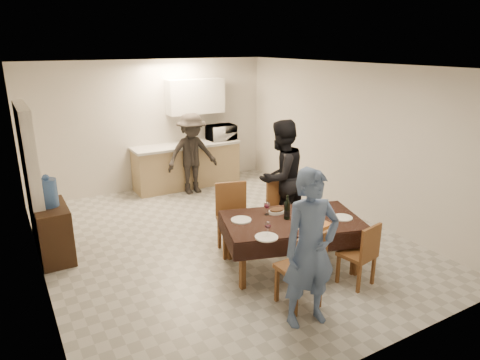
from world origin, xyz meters
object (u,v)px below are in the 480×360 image
at_px(wine_bottle, 287,207).
at_px(savoury_tart, 317,226).
at_px(water_pitcher, 316,208).
at_px(person_kitchen, 192,154).
at_px(person_far, 281,177).
at_px(console, 53,232).
at_px(microwave, 221,132).
at_px(person_near, 311,249).
at_px(water_jug, 48,193).
at_px(dining_table, 292,222).

relative_size(wine_bottle, savoury_tart, 0.82).
bearing_deg(wine_bottle, savoury_tart, -70.77).
relative_size(water_pitcher, person_kitchen, 0.14).
distance_m(savoury_tart, person_far, 1.51).
relative_size(console, savoury_tart, 2.08).
height_order(console, microwave, microwave).
bearing_deg(wine_bottle, person_near, -114.44).
xyz_separation_m(savoury_tart, microwave, (0.89, 4.27, 0.35)).
xyz_separation_m(water_pitcher, person_kitchen, (-0.26, 3.49, 0.00)).
bearing_deg(water_jug, savoury_tart, -38.52).
height_order(microwave, person_far, person_far).
bearing_deg(person_far, microwave, -113.60).
relative_size(dining_table, wine_bottle, 6.05).
bearing_deg(water_pitcher, person_near, -131.99).
xyz_separation_m(person_far, person_kitchen, (-0.46, 2.39, -0.10)).
xyz_separation_m(console, person_far, (3.26, -0.81, 0.51)).
bearing_deg(dining_table, console, 162.82).
xyz_separation_m(savoury_tart, person_kitchen, (-0.01, 3.82, 0.09)).
distance_m(console, microwave, 4.27).
xyz_separation_m(wine_bottle, savoury_tart, (0.15, -0.43, -0.14)).
xyz_separation_m(water_pitcher, person_far, (0.20, 1.10, 0.10)).
distance_m(wine_bottle, savoury_tart, 0.48).
distance_m(person_far, person_kitchen, 2.43).
distance_m(wine_bottle, person_far, 1.17).
distance_m(dining_table, person_far, 1.21).
distance_m(dining_table, wine_bottle, 0.21).
height_order(dining_table, savoury_tart, savoury_tart).
xyz_separation_m(water_pitcher, microwave, (0.64, 3.94, 0.27)).
xyz_separation_m(dining_table, water_pitcher, (0.35, -0.05, 0.14)).
height_order(microwave, person_near, person_near).
distance_m(dining_table, water_jug, 3.31).
bearing_deg(person_kitchen, savoury_tart, -89.91).
height_order(savoury_tart, person_kitchen, person_kitchen).
xyz_separation_m(dining_table, person_far, (0.55, 1.05, 0.24)).
bearing_deg(wine_bottle, microwave, 74.89).
xyz_separation_m(water_jug, savoury_tart, (2.81, -2.24, -0.25)).
height_order(water_jug, water_pitcher, water_jug).
bearing_deg(person_near, microwave, 80.88).
relative_size(dining_table, person_far, 1.11).
bearing_deg(dining_table, water_jug, 162.82).
bearing_deg(savoury_tart, water_pitcher, 52.85).
bearing_deg(microwave, wine_bottle, 74.89).
relative_size(water_jug, person_kitchen, 0.24).
bearing_deg(water_jug, person_near, -53.36).
relative_size(dining_table, console, 2.38).
relative_size(wine_bottle, person_kitchen, 0.21).
bearing_deg(person_kitchen, water_pitcher, -85.80).
bearing_deg(wine_bottle, water_pitcher, -14.04).
bearing_deg(person_near, person_far, 70.52).
xyz_separation_m(wine_bottle, microwave, (1.04, 3.84, 0.21)).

